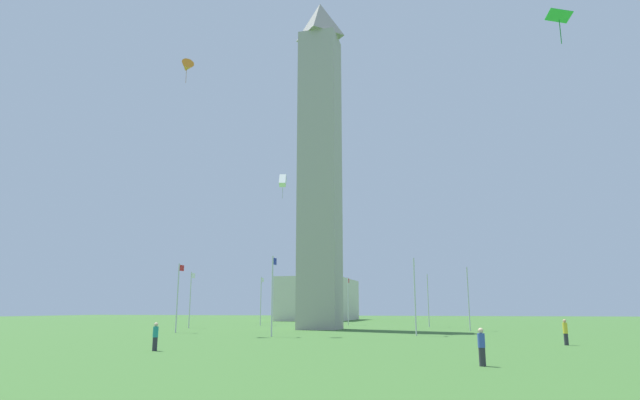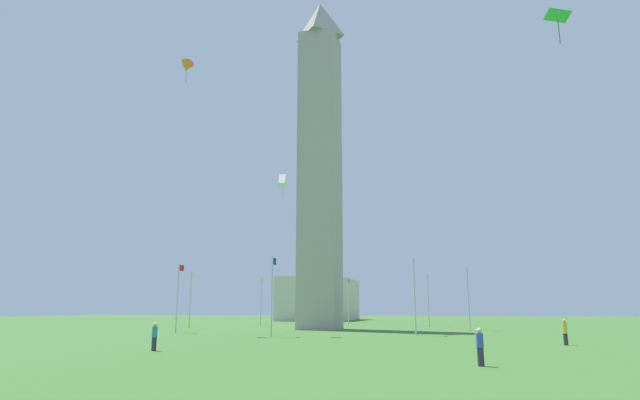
{
  "view_description": "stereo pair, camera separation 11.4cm",
  "coord_description": "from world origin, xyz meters",
  "px_view_note": "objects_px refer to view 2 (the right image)",
  "views": [
    {
      "loc": [
        -64.07,
        -16.37,
        2.51
      ],
      "look_at": [
        0.0,
        0.0,
        16.32
      ],
      "focal_mm": 29.26,
      "sensor_mm": 36.0,
      "label": 1
    },
    {
      "loc": [
        -64.05,
        -16.48,
        2.51
      ],
      "look_at": [
        0.0,
        0.0,
        16.32
      ],
      "focal_mm": 29.26,
      "sensor_mm": 36.0,
      "label": 2
    }
  ],
  "objects_px": {
    "person_blue_shirt": "(480,347)",
    "kite_green_diamond": "(557,17)",
    "flagpole_n": "(348,299)",
    "flagpole_se": "(178,294)",
    "flagpole_w": "(468,295)",
    "flagpole_ne": "(261,298)",
    "obelisk_monument": "(320,156)",
    "flagpole_sw": "(415,292)",
    "flagpole_s": "(272,292)",
    "kite_white_box": "(282,181)",
    "flagpole_e": "(191,297)",
    "flagpole_nw": "(428,298)",
    "person_yellow_shirt": "(565,332)",
    "person_teal_shirt": "(154,337)",
    "distant_building": "(320,299)",
    "kite_orange_delta": "(187,67)"
  },
  "relations": [
    {
      "from": "flagpole_w",
      "to": "person_yellow_shirt",
      "type": "xyz_separation_m",
      "value": [
        -23.34,
        -5.9,
        -3.16
      ]
    },
    {
      "from": "flagpole_nw",
      "to": "kite_white_box",
      "type": "height_order",
      "value": "kite_white_box"
    },
    {
      "from": "flagpole_w",
      "to": "person_blue_shirt",
      "type": "bearing_deg",
      "value": 179.33
    },
    {
      "from": "obelisk_monument",
      "to": "flagpole_nw",
      "type": "xyz_separation_m",
      "value": [
        12.7,
        -12.63,
        -18.25
      ]
    },
    {
      "from": "kite_orange_delta",
      "to": "flagpole_nw",
      "type": "bearing_deg",
      "value": -43.21
    },
    {
      "from": "person_yellow_shirt",
      "to": "kite_green_diamond",
      "type": "bearing_deg",
      "value": 120.36
    },
    {
      "from": "flagpole_n",
      "to": "distant_building",
      "type": "xyz_separation_m",
      "value": [
        32.93,
        13.09,
        0.49
      ]
    },
    {
      "from": "person_blue_shirt",
      "to": "kite_green_diamond",
      "type": "relative_size",
      "value": 1.03
    },
    {
      "from": "flagpole_sw",
      "to": "flagpole_w",
      "type": "xyz_separation_m",
      "value": [
        12.63,
        -5.23,
        0.0
      ]
    },
    {
      "from": "flagpole_ne",
      "to": "person_blue_shirt",
      "type": "relative_size",
      "value": 4.42
    },
    {
      "from": "person_teal_shirt",
      "to": "kite_white_box",
      "type": "xyz_separation_m",
      "value": [
        19.72,
        -1.39,
        14.43
      ]
    },
    {
      "from": "flagpole_n",
      "to": "kite_orange_delta",
      "type": "bearing_deg",
      "value": 158.78
    },
    {
      "from": "flagpole_sw",
      "to": "flagpole_e",
      "type": "bearing_deg",
      "value": 67.5
    },
    {
      "from": "flagpole_n",
      "to": "flagpole_w",
      "type": "height_order",
      "value": "same"
    },
    {
      "from": "flagpole_w",
      "to": "flagpole_sw",
      "type": "bearing_deg",
      "value": 157.5
    },
    {
      "from": "flagpole_n",
      "to": "kite_white_box",
      "type": "bearing_deg",
      "value": 179.92
    },
    {
      "from": "flagpole_n",
      "to": "flagpole_w",
      "type": "bearing_deg",
      "value": -135.0
    },
    {
      "from": "flagpole_n",
      "to": "flagpole_se",
      "type": "distance_m",
      "value": 33.01
    },
    {
      "from": "flagpole_s",
      "to": "distant_building",
      "type": "xyz_separation_m",
      "value": [
        68.65,
        13.09,
        0.49
      ]
    },
    {
      "from": "flagpole_w",
      "to": "obelisk_monument",
      "type": "bearing_deg",
      "value": 90.21
    },
    {
      "from": "flagpole_ne",
      "to": "distant_building",
      "type": "xyz_separation_m",
      "value": [
        38.16,
        0.46,
        0.49
      ]
    },
    {
      "from": "flagpole_e",
      "to": "person_teal_shirt",
      "type": "distance_m",
      "value": 38.74
    },
    {
      "from": "obelisk_monument",
      "to": "flagpole_nw",
      "type": "relative_size",
      "value": 6.08
    },
    {
      "from": "flagpole_se",
      "to": "kite_orange_delta",
      "type": "xyz_separation_m",
      "value": [
        -1.34,
        -0.27,
        25.83
      ]
    },
    {
      "from": "flagpole_sw",
      "to": "kite_green_diamond",
      "type": "bearing_deg",
      "value": -160.81
    },
    {
      "from": "flagpole_sw",
      "to": "kite_green_diamond",
      "type": "relative_size",
      "value": 4.55
    },
    {
      "from": "flagpole_ne",
      "to": "kite_white_box",
      "type": "distance_m",
      "value": 32.55
    },
    {
      "from": "obelisk_monument",
      "to": "flagpole_sw",
      "type": "bearing_deg",
      "value": -134.85
    },
    {
      "from": "kite_orange_delta",
      "to": "obelisk_monument",
      "type": "bearing_deg",
      "value": -41.63
    },
    {
      "from": "flagpole_ne",
      "to": "flagpole_nw",
      "type": "xyz_separation_m",
      "value": [
        -0.0,
        -25.26,
        0.0
      ]
    },
    {
      "from": "flagpole_s",
      "to": "kite_white_box",
      "type": "relative_size",
      "value": 2.91
    },
    {
      "from": "flagpole_n",
      "to": "flagpole_sw",
      "type": "height_order",
      "value": "same"
    },
    {
      "from": "kite_green_diamond",
      "to": "flagpole_s",
      "type": "bearing_deg",
      "value": 45.68
    },
    {
      "from": "kite_white_box",
      "to": "person_yellow_shirt",
      "type": "bearing_deg",
      "value": -108.84
    },
    {
      "from": "person_yellow_shirt",
      "to": "kite_white_box",
      "type": "bearing_deg",
      "value": 18.22
    },
    {
      "from": "person_blue_shirt",
      "to": "person_teal_shirt",
      "type": "bearing_deg",
      "value": 73.29
    },
    {
      "from": "obelisk_monument",
      "to": "flagpole_sw",
      "type": "xyz_separation_m",
      "value": [
        -12.57,
        -12.63,
        -18.25
      ]
    },
    {
      "from": "flagpole_s",
      "to": "obelisk_monument",
      "type": "bearing_deg",
      "value": -0.0
    },
    {
      "from": "flagpole_w",
      "to": "person_yellow_shirt",
      "type": "height_order",
      "value": "flagpole_w"
    },
    {
      "from": "person_teal_shirt",
      "to": "kite_orange_delta",
      "type": "height_order",
      "value": "kite_orange_delta"
    },
    {
      "from": "flagpole_nw",
      "to": "distant_building",
      "type": "relative_size",
      "value": 0.3
    },
    {
      "from": "kite_green_diamond",
      "to": "kite_orange_delta",
      "type": "height_order",
      "value": "kite_orange_delta"
    },
    {
      "from": "flagpole_s",
      "to": "flagpole_n",
      "type": "bearing_deg",
      "value": -0.0
    },
    {
      "from": "flagpole_s",
      "to": "person_teal_shirt",
      "type": "bearing_deg",
      "value": 175.18
    },
    {
      "from": "person_blue_shirt",
      "to": "person_yellow_shirt",
      "type": "distance_m",
      "value": 16.86
    },
    {
      "from": "flagpole_s",
      "to": "kite_white_box",
      "type": "height_order",
      "value": "kite_white_box"
    },
    {
      "from": "obelisk_monument",
      "to": "kite_white_box",
      "type": "relative_size",
      "value": 17.66
    },
    {
      "from": "flagpole_e",
      "to": "kite_green_diamond",
      "type": "distance_m",
      "value": 57.19
    },
    {
      "from": "flagpole_sw",
      "to": "kite_orange_delta",
      "type": "height_order",
      "value": "kite_orange_delta"
    },
    {
      "from": "flagpole_n",
      "to": "flagpole_nw",
      "type": "xyz_separation_m",
      "value": [
        -5.23,
        -12.63,
        0.0
      ]
    }
  ]
}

